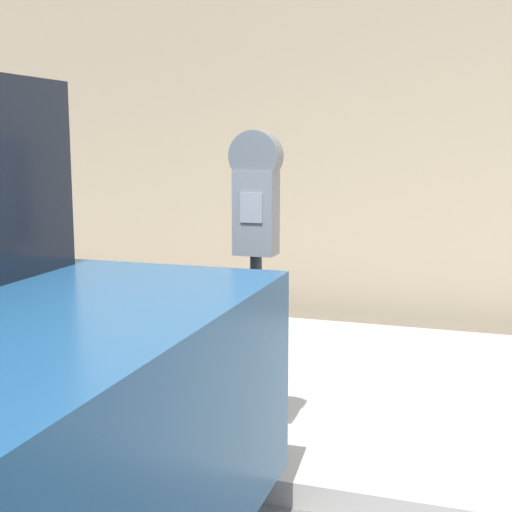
{
  "coord_description": "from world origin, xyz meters",
  "views": [
    {
      "loc": [
        0.69,
        -1.97,
        1.57
      ],
      "look_at": [
        -0.3,
        0.98,
        1.07
      ],
      "focal_mm": 50.0,
      "sensor_mm": 36.0,
      "label": 1
    }
  ],
  "objects": [
    {
      "name": "sidewalk",
      "position": [
        0.0,
        2.2,
        0.06
      ],
      "size": [
        24.0,
        2.8,
        0.12
      ],
      "color": "#BCB7AD",
      "rests_on": "ground_plane"
    },
    {
      "name": "building_facade",
      "position": [
        0.0,
        4.09,
        2.51
      ],
      "size": [
        24.0,
        0.3,
        5.01
      ],
      "color": "tan",
      "rests_on": "ground_plane"
    },
    {
      "name": "parking_meter",
      "position": [
        -0.3,
        0.98,
        1.22
      ],
      "size": [
        0.22,
        0.13,
        1.5
      ],
      "color": "#2D2D30",
      "rests_on": "sidewalk"
    }
  ]
}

